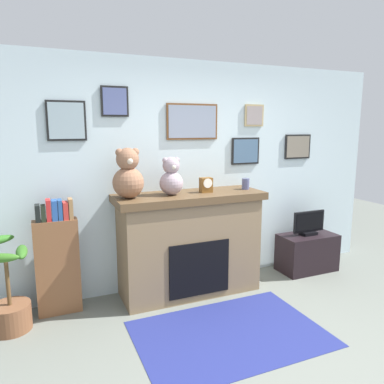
{
  "coord_description": "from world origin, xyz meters",
  "views": [
    {
      "loc": [
        -1.65,
        -1.95,
        1.86
      ],
      "look_at": [
        -0.11,
        1.66,
        1.16
      ],
      "focal_mm": 34.07,
      "sensor_mm": 36.0,
      "label": 1
    }
  ],
  "objects_px": {
    "television": "(309,224)",
    "teddy_bear_cream": "(128,176)",
    "tv_stand": "(307,252)",
    "candle_jar": "(246,184)",
    "bookshelf": "(57,261)",
    "potted_plant": "(10,303)",
    "teddy_bear_grey": "(171,178)",
    "fireplace": "(189,243)",
    "mantel_clock": "(206,185)"
  },
  "relations": [
    {
      "from": "candle_jar",
      "to": "teddy_bear_cream",
      "type": "distance_m",
      "value": 1.39
    },
    {
      "from": "fireplace",
      "to": "candle_jar",
      "type": "bearing_deg",
      "value": -1.45
    },
    {
      "from": "bookshelf",
      "to": "tv_stand",
      "type": "xyz_separation_m",
      "value": [
        3.05,
        -0.1,
        -0.3
      ]
    },
    {
      "from": "teddy_bear_cream",
      "to": "fireplace",
      "type": "bearing_deg",
      "value": 1.55
    },
    {
      "from": "bookshelf",
      "to": "potted_plant",
      "type": "relative_size",
      "value": 1.36
    },
    {
      "from": "candle_jar",
      "to": "bookshelf",
      "type": "bearing_deg",
      "value": 177.35
    },
    {
      "from": "television",
      "to": "bookshelf",
      "type": "bearing_deg",
      "value": 178.1
    },
    {
      "from": "tv_stand",
      "to": "teddy_bear_cream",
      "type": "distance_m",
      "value": 2.6
    },
    {
      "from": "bookshelf",
      "to": "television",
      "type": "height_order",
      "value": "bookshelf"
    },
    {
      "from": "bookshelf",
      "to": "tv_stand",
      "type": "distance_m",
      "value": 3.07
    },
    {
      "from": "candle_jar",
      "to": "teddy_bear_cream",
      "type": "relative_size",
      "value": 0.25
    },
    {
      "from": "bookshelf",
      "to": "potted_plant",
      "type": "xyz_separation_m",
      "value": [
        -0.44,
        -0.17,
        -0.28
      ]
    },
    {
      "from": "potted_plant",
      "to": "teddy_bear_grey",
      "type": "bearing_deg",
      "value": 2.75
    },
    {
      "from": "potted_plant",
      "to": "television",
      "type": "relative_size",
      "value": 1.86
    },
    {
      "from": "teddy_bear_cream",
      "to": "teddy_bear_grey",
      "type": "distance_m",
      "value": 0.46
    },
    {
      "from": "teddy_bear_grey",
      "to": "bookshelf",
      "type": "bearing_deg",
      "value": 175.27
    },
    {
      "from": "bookshelf",
      "to": "fireplace",
      "type": "bearing_deg",
      "value": -3.25
    },
    {
      "from": "television",
      "to": "candle_jar",
      "type": "height_order",
      "value": "candle_jar"
    },
    {
      "from": "fireplace",
      "to": "candle_jar",
      "type": "xyz_separation_m",
      "value": [
        0.7,
        -0.02,
        0.63
      ]
    },
    {
      "from": "bookshelf",
      "to": "teddy_bear_grey",
      "type": "height_order",
      "value": "teddy_bear_grey"
    },
    {
      "from": "candle_jar",
      "to": "mantel_clock",
      "type": "bearing_deg",
      "value": -179.82
    },
    {
      "from": "teddy_bear_cream",
      "to": "candle_jar",
      "type": "bearing_deg",
      "value": 0.03
    },
    {
      "from": "mantel_clock",
      "to": "candle_jar",
      "type": "bearing_deg",
      "value": 0.18
    },
    {
      "from": "mantel_clock",
      "to": "teddy_bear_grey",
      "type": "distance_m",
      "value": 0.42
    },
    {
      "from": "fireplace",
      "to": "teddy_bear_grey",
      "type": "bearing_deg",
      "value": -175.17
    },
    {
      "from": "candle_jar",
      "to": "mantel_clock",
      "type": "height_order",
      "value": "mantel_clock"
    },
    {
      "from": "tv_stand",
      "to": "television",
      "type": "relative_size",
      "value": 1.61
    },
    {
      "from": "candle_jar",
      "to": "teddy_bear_cream",
      "type": "xyz_separation_m",
      "value": [
        -1.38,
        -0.0,
        0.17
      ]
    },
    {
      "from": "potted_plant",
      "to": "teddy_bear_grey",
      "type": "height_order",
      "value": "teddy_bear_grey"
    },
    {
      "from": "television",
      "to": "teddy_bear_cream",
      "type": "xyz_separation_m",
      "value": [
        -2.34,
        0.0,
        0.75
      ]
    },
    {
      "from": "mantel_clock",
      "to": "teddy_bear_cream",
      "type": "relative_size",
      "value": 0.32
    },
    {
      "from": "potted_plant",
      "to": "mantel_clock",
      "type": "bearing_deg",
      "value": 2.17
    },
    {
      "from": "bookshelf",
      "to": "mantel_clock",
      "type": "relative_size",
      "value": 7.2
    },
    {
      "from": "bookshelf",
      "to": "teddy_bear_cream",
      "type": "relative_size",
      "value": 2.29
    },
    {
      "from": "candle_jar",
      "to": "teddy_bear_cream",
      "type": "height_order",
      "value": "teddy_bear_cream"
    },
    {
      "from": "potted_plant",
      "to": "television",
      "type": "distance_m",
      "value": 3.51
    },
    {
      "from": "bookshelf",
      "to": "teddy_bear_grey",
      "type": "xyz_separation_m",
      "value": [
        1.18,
        -0.1,
        0.78
      ]
    },
    {
      "from": "candle_jar",
      "to": "teddy_bear_grey",
      "type": "xyz_separation_m",
      "value": [
        -0.92,
        -0.0,
        0.12
      ]
    },
    {
      "from": "potted_plant",
      "to": "television",
      "type": "height_order",
      "value": "potted_plant"
    },
    {
      "from": "tv_stand",
      "to": "candle_jar",
      "type": "xyz_separation_m",
      "value": [
        -0.96,
        0.0,
        0.97
      ]
    },
    {
      "from": "potted_plant",
      "to": "tv_stand",
      "type": "height_order",
      "value": "potted_plant"
    },
    {
      "from": "potted_plant",
      "to": "teddy_bear_grey",
      "type": "distance_m",
      "value": 1.93
    },
    {
      "from": "teddy_bear_grey",
      "to": "fireplace",
      "type": "bearing_deg",
      "value": 4.83
    },
    {
      "from": "fireplace",
      "to": "potted_plant",
      "type": "xyz_separation_m",
      "value": [
        -1.83,
        -0.1,
        -0.31
      ]
    },
    {
      "from": "mantel_clock",
      "to": "potted_plant",
      "type": "bearing_deg",
      "value": -177.83
    },
    {
      "from": "fireplace",
      "to": "bookshelf",
      "type": "xyz_separation_m",
      "value": [
        -1.39,
        0.08,
        -0.03
      ]
    },
    {
      "from": "fireplace",
      "to": "teddy_bear_grey",
      "type": "xyz_separation_m",
      "value": [
        -0.22,
        -0.02,
        0.75
      ]
    },
    {
      "from": "television",
      "to": "mantel_clock",
      "type": "xyz_separation_m",
      "value": [
        -1.47,
        0.0,
        0.6
      ]
    },
    {
      "from": "fireplace",
      "to": "tv_stand",
      "type": "relative_size",
      "value": 2.21
    },
    {
      "from": "candle_jar",
      "to": "mantel_clock",
      "type": "xyz_separation_m",
      "value": [
        -0.51,
        -0.0,
        0.02
      ]
    }
  ]
}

